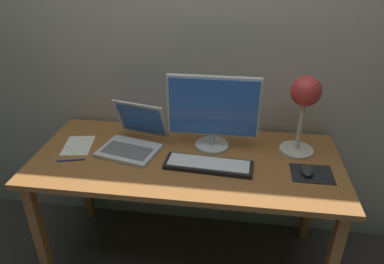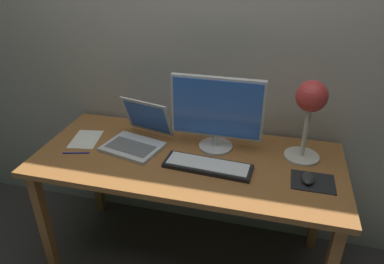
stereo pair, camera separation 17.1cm
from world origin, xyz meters
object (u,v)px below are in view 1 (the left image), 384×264
at_px(monitor, 213,110).
at_px(laptop, 135,135).
at_px(mouse, 307,171).
at_px(pen, 71,160).
at_px(keyboard_main, 208,165).
at_px(desk_lamp, 305,100).

height_order(monitor, laptop, monitor).
bearing_deg(mouse, pen, -177.94).
height_order(laptop, mouse, laptop).
relative_size(monitor, laptop, 1.29).
distance_m(monitor, mouse, 0.55).
xyz_separation_m(monitor, keyboard_main, (-0.00, -0.20, -0.21)).
bearing_deg(monitor, pen, -161.01).
bearing_deg(keyboard_main, monitor, 89.85).
relative_size(keyboard_main, mouse, 4.67).
height_order(desk_lamp, mouse, desk_lamp).
xyz_separation_m(monitor, laptop, (-0.42, -0.05, -0.15)).
bearing_deg(monitor, desk_lamp, 1.45).
height_order(laptop, desk_lamp, desk_lamp).
relative_size(desk_lamp, mouse, 4.40).
relative_size(mouse, pen, 0.69).
relative_size(laptop, pen, 2.67).
bearing_deg(pen, keyboard_main, 3.35).
bearing_deg(mouse, desk_lamp, 96.22).
distance_m(laptop, mouse, 0.91).
bearing_deg(desk_lamp, keyboard_main, -154.81).
xyz_separation_m(desk_lamp, pen, (-1.16, -0.26, -0.30)).
height_order(keyboard_main, mouse, mouse).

